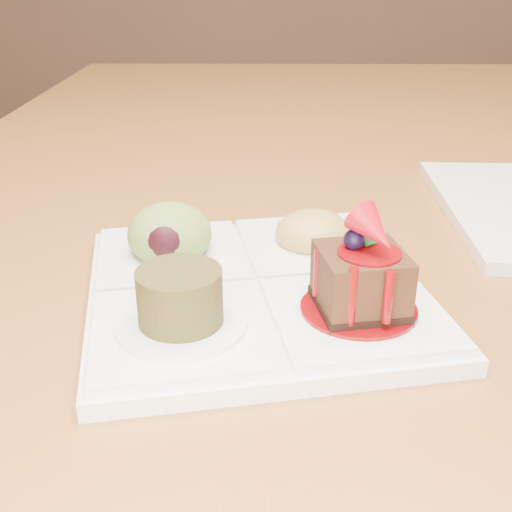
{
  "coord_description": "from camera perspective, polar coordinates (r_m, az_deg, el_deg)",
  "views": [
    {
      "loc": [
        -0.1,
        -0.62,
        0.97
      ],
      "look_at": [
        -0.11,
        -0.22,
        0.79
      ],
      "focal_mm": 45.0,
      "sensor_mm": 36.0,
      "label": 1
    }
  ],
  "objects": [
    {
      "name": "dining_table",
      "position": [
        0.69,
        9.0,
        0.08
      ],
      "size": [
        1.0,
        1.8,
        0.75
      ],
      "color": "#A4692A",
      "rests_on": "ground"
    },
    {
      "name": "sampler_plate",
      "position": [
        0.45,
        -0.27,
        -1.73
      ],
      "size": [
        0.27,
        0.27,
        0.09
      ],
      "rotation": [
        0.0,
        0.0,
        0.19
      ],
      "color": "white",
      "rests_on": "dining_table"
    }
  ]
}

